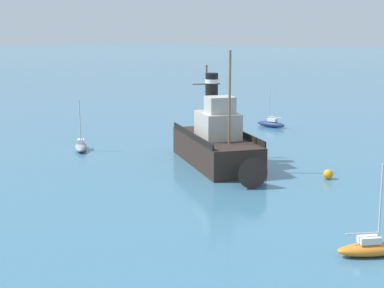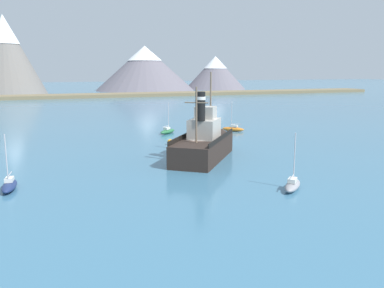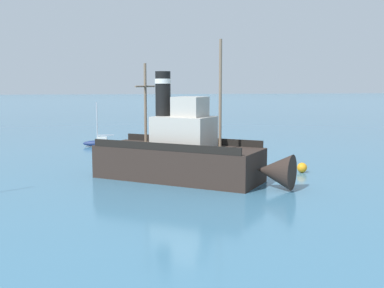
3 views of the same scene
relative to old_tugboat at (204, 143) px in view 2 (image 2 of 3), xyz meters
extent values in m
plane|color=teal|center=(-0.94, -0.88, -1.83)|extent=(600.00, 600.00, 0.00)
cone|color=slate|center=(-30.98, 136.87, 13.80)|extent=(30.51, 30.51, 31.25)
cone|color=white|center=(-30.98, 136.87, 23.78)|extent=(11.67, 11.67, 11.39)
cone|color=slate|center=(29.25, 153.03, 8.75)|extent=(47.73, 47.73, 21.16)
cone|color=white|center=(29.25, 153.03, 15.84)|extent=(16.75, 16.75, 7.07)
cone|color=slate|center=(65.99, 152.28, 6.47)|extent=(30.94, 30.94, 16.60)
cone|color=white|center=(65.99, 152.28, 11.73)|extent=(12.09, 12.09, 6.18)
cube|color=#7A6B4C|center=(-0.94, 110.34, -1.23)|extent=(240.00, 12.00, 1.20)
cube|color=#2D231E|center=(-0.37, -0.49, -0.63)|extent=(10.74, 12.23, 2.40)
cone|color=#2D231E|center=(3.96, 5.26, -0.63)|extent=(3.32, 3.33, 2.35)
cube|color=#B2ADA3|center=(-0.07, -0.09, 1.67)|extent=(4.80, 5.00, 2.20)
cube|color=#B2ADA3|center=(0.23, 0.31, 3.47)|extent=(2.96, 2.92, 1.40)
cylinder|color=black|center=(-1.09, -1.45, 4.37)|extent=(1.10, 1.10, 3.20)
cylinder|color=silver|center=(-1.09, -1.45, 5.27)|extent=(1.16, 1.16, 0.35)
cylinder|color=#75604C|center=(1.62, 2.14, 4.32)|extent=(0.20, 0.20, 7.50)
cylinder|color=#75604C|center=(-2.00, -2.65, 3.57)|extent=(0.20, 0.20, 6.00)
cylinder|color=#75604C|center=(-2.00, -2.65, 4.89)|extent=(2.15, 1.66, 0.12)
cube|color=black|center=(-2.09, 0.81, 0.82)|extent=(6.96, 9.18, 0.50)
cube|color=black|center=(1.35, -1.79, 0.82)|extent=(6.96, 9.18, 0.50)
ellipsoid|color=#286B3D|center=(1.14, 19.02, -1.48)|extent=(3.58, 3.34, 0.70)
cube|color=silver|center=(0.99, 18.89, -0.95)|extent=(1.25, 1.21, 0.36)
cylinder|color=#B7B7BC|center=(1.36, 19.22, 0.97)|extent=(0.10, 0.10, 4.20)
cylinder|color=#B7B7BC|center=(0.69, 18.62, -0.58)|extent=(1.40, 1.25, 0.08)
ellipsoid|color=navy|center=(-20.39, -6.10, -1.48)|extent=(1.45, 3.89, 0.70)
cube|color=silver|center=(-20.38, -5.90, -0.95)|extent=(0.74, 1.16, 0.36)
cylinder|color=#B7B7BC|center=(-20.42, -6.40, 0.97)|extent=(0.10, 0.10, 4.20)
cylinder|color=#B7B7BC|center=(-20.34, -5.50, -0.58)|extent=(0.25, 1.80, 0.08)
ellipsoid|color=orange|center=(12.17, 17.82, -1.48)|extent=(3.47, 3.46, 0.70)
cube|color=silver|center=(12.31, 17.68, -0.95)|extent=(1.23, 1.23, 0.36)
cylinder|color=#B7B7BC|center=(11.96, 18.03, 0.97)|extent=(0.10, 0.10, 4.20)
cylinder|color=#B7B7BC|center=(12.59, 17.39, -0.58)|extent=(1.33, 1.33, 0.08)
ellipsoid|color=gray|center=(2.57, -14.19, -1.48)|extent=(3.43, 3.50, 0.70)
cube|color=silver|center=(2.43, -14.34, -0.95)|extent=(1.22, 1.24, 0.36)
cylinder|color=#B7B7BC|center=(2.78, -13.98, 0.97)|extent=(0.10, 0.10, 4.20)
cylinder|color=#B7B7BC|center=(2.16, -14.63, -0.58)|extent=(1.31, 1.35, 0.08)
sphere|color=orange|center=(-1.31, 9.50, -1.44)|extent=(0.78, 0.78, 0.78)
camera|label=1|loc=(40.87, 27.39, 9.76)|focal=55.00mm
camera|label=2|loc=(-17.00, -42.99, 8.40)|focal=38.00mm
camera|label=3|loc=(33.59, -5.78, 5.06)|focal=45.00mm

